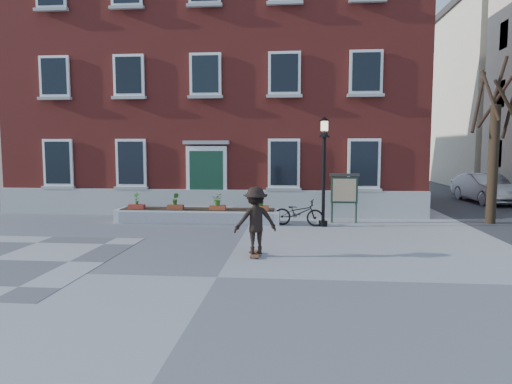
# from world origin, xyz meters

# --- Properties ---
(ground) EXTENTS (100.00, 100.00, 0.00)m
(ground) POSITION_xyz_m (0.00, 0.00, 0.00)
(ground) COLOR gray
(ground) RESTS_ON ground
(distant_building) EXTENTS (10.00, 12.00, 13.00)m
(distant_building) POSITION_xyz_m (-18.00, 20.00, 6.50)
(distant_building) COLOR #BDB198
(distant_building) RESTS_ON ground
(bicycle) EXTENTS (1.91, 0.94, 0.96)m
(bicycle) POSITION_xyz_m (1.81, 6.83, 0.48)
(bicycle) COLOR black
(bicycle) RESTS_ON ground
(parked_car) EXTENTS (2.01, 4.71, 1.51)m
(parked_car) POSITION_xyz_m (11.38, 14.63, 0.75)
(parked_car) COLOR #AAACAE
(parked_car) RESTS_ON ground
(brick_building) EXTENTS (18.40, 10.85, 12.60)m
(brick_building) POSITION_xyz_m (-2.00, 13.98, 6.30)
(brick_building) COLOR maroon
(brick_building) RESTS_ON ground
(planter_assembly) EXTENTS (6.20, 1.12, 1.15)m
(planter_assembly) POSITION_xyz_m (-1.99, 7.18, 0.31)
(planter_assembly) COLOR silver
(planter_assembly) RESTS_ON ground
(bare_tree) EXTENTS (1.83, 1.83, 6.16)m
(bare_tree) POSITION_xyz_m (9.01, 8.01, 2.79)
(bare_tree) COLOR #302315
(bare_tree) RESTS_ON ground
(lamp_post) EXTENTS (0.40, 0.40, 3.93)m
(lamp_post) POSITION_xyz_m (2.69, 6.79, 2.54)
(lamp_post) COLOR black
(lamp_post) RESTS_ON ground
(notice_board) EXTENTS (1.10, 0.16, 1.87)m
(notice_board) POSITION_xyz_m (3.51, 7.62, 1.26)
(notice_board) COLOR #18301F
(notice_board) RESTS_ON ground
(skateboarder) EXTENTS (1.28, 0.97, 1.82)m
(skateboarder) POSITION_xyz_m (0.66, 2.04, 0.95)
(skateboarder) COLOR brown
(skateboarder) RESTS_ON ground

